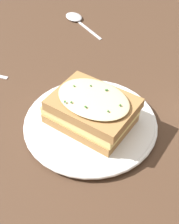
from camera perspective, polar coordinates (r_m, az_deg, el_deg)
name	(u,v)px	position (r m, az deg, el deg)	size (l,w,h in m)	color
ground_plane	(85,124)	(0.62, -0.78, -2.21)	(2.40, 2.40, 0.00)	#473021
dinner_plate	(90,124)	(0.61, 0.00, -2.29)	(0.26, 0.26, 0.01)	white
sandwich	(91,111)	(0.58, 0.25, 0.27)	(0.13, 0.17, 0.07)	#A37542
spoon	(76,18)	(0.96, -2.57, 16.75)	(0.11, 0.16, 0.01)	silver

